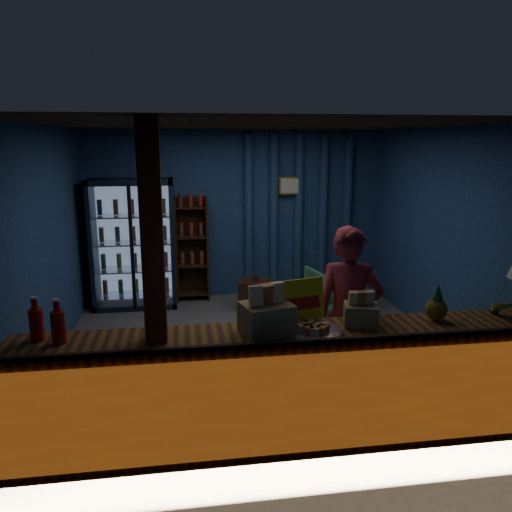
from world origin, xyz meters
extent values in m
plane|color=#515154|center=(0.00, 0.00, 0.00)|extent=(4.60, 4.60, 0.00)
plane|color=navy|center=(0.00, 2.20, 1.30)|extent=(4.60, 0.00, 4.60)
plane|color=navy|center=(0.00, -2.20, 1.30)|extent=(4.60, 0.00, 4.60)
plane|color=navy|center=(-2.30, 0.00, 1.30)|extent=(0.00, 4.40, 4.40)
plane|color=navy|center=(2.30, 0.00, 1.30)|extent=(0.00, 4.40, 4.40)
plane|color=#472D19|center=(0.00, 0.00, 2.60)|extent=(4.60, 4.60, 0.00)
cube|color=brown|center=(0.00, -1.90, 0.47)|extent=(4.40, 0.55, 0.95)
cube|color=red|center=(0.00, -2.19, 0.47)|extent=(4.35, 0.02, 0.81)
cube|color=#321A10|center=(0.00, -2.17, 0.97)|extent=(4.40, 0.04, 0.04)
cube|color=maroon|center=(-1.05, -1.90, 1.30)|extent=(0.16, 0.16, 2.60)
cube|color=black|center=(-1.55, 2.12, 0.95)|extent=(1.20, 0.06, 1.90)
cube|color=black|center=(-2.12, 1.85, 0.95)|extent=(0.06, 0.60, 1.90)
cube|color=black|center=(-0.98, 1.85, 0.95)|extent=(0.06, 0.60, 1.90)
cube|color=black|center=(-1.55, 1.85, 1.86)|extent=(1.20, 0.60, 0.08)
cube|color=black|center=(-1.55, 1.85, 0.04)|extent=(1.20, 0.60, 0.08)
cube|color=#99B2D8|center=(-1.55, 2.07, 0.95)|extent=(1.08, 0.02, 1.74)
cube|color=white|center=(-1.55, 1.57, 0.95)|extent=(1.12, 0.02, 1.78)
cube|color=black|center=(-1.55, 1.55, 0.95)|extent=(0.05, 0.05, 1.80)
cube|color=silver|center=(-1.55, 1.85, 0.17)|extent=(1.08, 0.48, 0.02)
cylinder|color=#A61917|center=(-2.00, 1.85, 0.30)|extent=(0.07, 0.07, 0.22)
cylinder|color=#186028|center=(-1.77, 1.85, 0.30)|extent=(0.07, 0.07, 0.22)
cylinder|color=#979C18|center=(-1.55, 1.85, 0.30)|extent=(0.07, 0.07, 0.22)
cylinder|color=navy|center=(-1.32, 1.85, 0.30)|extent=(0.07, 0.07, 0.22)
cylinder|color=maroon|center=(-1.10, 1.85, 0.30)|extent=(0.07, 0.07, 0.22)
cube|color=silver|center=(-1.55, 1.85, 0.57)|extent=(1.08, 0.48, 0.02)
cylinder|color=#186028|center=(-2.00, 1.85, 0.70)|extent=(0.07, 0.07, 0.22)
cylinder|color=#979C18|center=(-1.77, 1.85, 0.70)|extent=(0.07, 0.07, 0.22)
cylinder|color=navy|center=(-1.55, 1.85, 0.70)|extent=(0.07, 0.07, 0.22)
cylinder|color=maroon|center=(-1.32, 1.85, 0.70)|extent=(0.07, 0.07, 0.22)
cylinder|color=#A61917|center=(-1.10, 1.85, 0.70)|extent=(0.07, 0.07, 0.22)
cube|color=silver|center=(-1.55, 1.85, 0.97)|extent=(1.08, 0.48, 0.02)
cylinder|color=#979C18|center=(-2.00, 1.85, 1.10)|extent=(0.07, 0.07, 0.22)
cylinder|color=navy|center=(-1.77, 1.85, 1.10)|extent=(0.07, 0.07, 0.22)
cylinder|color=maroon|center=(-1.55, 1.85, 1.10)|extent=(0.07, 0.07, 0.22)
cylinder|color=#A61917|center=(-1.32, 1.85, 1.10)|extent=(0.07, 0.07, 0.22)
cylinder|color=#186028|center=(-1.10, 1.85, 1.10)|extent=(0.07, 0.07, 0.22)
cube|color=silver|center=(-1.55, 1.85, 1.37)|extent=(1.08, 0.48, 0.02)
cylinder|color=navy|center=(-2.00, 1.85, 1.50)|extent=(0.07, 0.07, 0.22)
cylinder|color=maroon|center=(-1.77, 1.85, 1.50)|extent=(0.07, 0.07, 0.22)
cylinder|color=#A61917|center=(-1.55, 1.85, 1.50)|extent=(0.07, 0.07, 0.22)
cylinder|color=#186028|center=(-1.32, 1.85, 1.50)|extent=(0.07, 0.07, 0.22)
cylinder|color=#979C18|center=(-1.10, 1.85, 1.50)|extent=(0.07, 0.07, 0.22)
cube|color=#321A10|center=(-0.70, 2.15, 0.80)|extent=(0.50, 0.02, 1.60)
cube|color=#321A10|center=(-0.93, 2.02, 0.80)|extent=(0.03, 0.28, 1.60)
cube|color=#321A10|center=(-0.46, 2.02, 0.80)|extent=(0.03, 0.28, 1.60)
cube|color=#321A10|center=(-0.70, 2.02, 0.10)|extent=(0.46, 0.26, 0.02)
cube|color=#321A10|center=(-0.70, 2.02, 0.55)|extent=(0.46, 0.26, 0.02)
cube|color=#321A10|center=(-0.70, 2.02, 1.00)|extent=(0.46, 0.26, 0.02)
cube|color=#321A10|center=(-0.70, 2.02, 1.45)|extent=(0.46, 0.26, 0.02)
cylinder|color=navy|center=(0.20, 2.14, 1.30)|extent=(0.14, 0.14, 2.50)
cylinder|color=navy|center=(0.60, 2.14, 1.30)|extent=(0.14, 0.14, 2.50)
cylinder|color=navy|center=(1.00, 2.14, 1.30)|extent=(0.14, 0.14, 2.50)
cylinder|color=navy|center=(1.40, 2.14, 1.30)|extent=(0.14, 0.14, 2.50)
cylinder|color=navy|center=(1.80, 2.14, 1.30)|extent=(0.14, 0.14, 2.50)
cube|color=gold|center=(0.85, 2.10, 1.75)|extent=(0.36, 0.03, 0.28)
cube|color=silver|center=(0.85, 2.08, 1.75)|extent=(0.30, 0.01, 0.22)
imported|color=maroon|center=(0.64, -1.39, 0.85)|extent=(0.71, 0.57, 1.69)
imported|color=#51A36B|center=(1.36, 1.29, 0.31)|extent=(0.80, 0.81, 0.63)
cube|color=#321A10|center=(0.20, 1.39, 0.22)|extent=(0.55, 0.46, 0.44)
cylinder|color=#321A10|center=(0.20, 1.39, 0.48)|extent=(0.09, 0.09, 0.09)
cube|color=yellow|center=(0.07, -1.78, 1.14)|extent=(0.49, 0.22, 0.39)
cube|color=#B6190C|center=(0.07, -1.80, 1.14)|extent=(0.40, 0.14, 0.10)
cylinder|color=#B6190C|center=(-1.94, -1.78, 1.07)|extent=(0.11, 0.11, 0.25)
cylinder|color=#B6190C|center=(-1.94, -1.78, 1.24)|extent=(0.05, 0.05, 0.10)
cylinder|color=white|center=(-1.94, -1.78, 1.29)|extent=(0.05, 0.05, 0.02)
cylinder|color=#B6190C|center=(-1.77, -1.86, 1.07)|extent=(0.11, 0.11, 0.25)
cylinder|color=#B6190C|center=(-1.77, -1.86, 1.24)|extent=(0.05, 0.05, 0.10)
cylinder|color=white|center=(-1.77, -1.86, 1.29)|extent=(0.05, 0.05, 0.02)
cube|color=#A38C4F|center=(-0.20, -1.90, 1.07)|extent=(0.44, 0.40, 0.24)
cube|color=orange|center=(-0.29, -1.92, 1.27)|extent=(0.11, 0.09, 0.16)
cube|color=orange|center=(-0.20, -1.90, 1.27)|extent=(0.11, 0.09, 0.16)
cube|color=orange|center=(-0.11, -1.88, 1.27)|extent=(0.11, 0.09, 0.16)
cube|color=#A38C4F|center=(0.59, -1.83, 1.04)|extent=(0.32, 0.28, 0.17)
cube|color=orange|center=(0.53, -1.81, 1.18)|extent=(0.08, 0.06, 0.11)
cube|color=orange|center=(0.59, -1.83, 1.18)|extent=(0.08, 0.06, 0.11)
cube|color=orange|center=(0.66, -1.85, 1.18)|extent=(0.08, 0.06, 0.11)
cylinder|color=silver|center=(0.16, -1.94, 0.96)|extent=(0.47, 0.47, 0.03)
cube|color=orange|center=(0.25, -1.94, 1.00)|extent=(0.10, 0.07, 0.05)
cube|color=orange|center=(0.22, -1.88, 1.00)|extent=(0.12, 0.12, 0.05)
cube|color=orange|center=(0.16, -1.85, 1.00)|extent=(0.07, 0.10, 0.05)
cube|color=orange|center=(0.09, -1.88, 1.00)|extent=(0.12, 0.12, 0.05)
cube|color=orange|center=(0.07, -1.94, 1.00)|extent=(0.10, 0.07, 0.05)
cube|color=orange|center=(0.09, -2.01, 1.00)|extent=(0.12, 0.12, 0.05)
cube|color=orange|center=(0.16, -2.04, 1.00)|extent=(0.07, 0.10, 0.05)
cube|color=orange|center=(0.22, -2.01, 1.00)|extent=(0.12, 0.12, 0.05)
sphere|color=olive|center=(1.25, -1.83, 1.05)|extent=(0.18, 0.18, 0.18)
cone|color=#1F581E|center=(1.25, -1.83, 1.20)|extent=(0.10, 0.10, 0.14)
camera|label=1|loc=(-0.83, -5.53, 2.42)|focal=35.00mm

